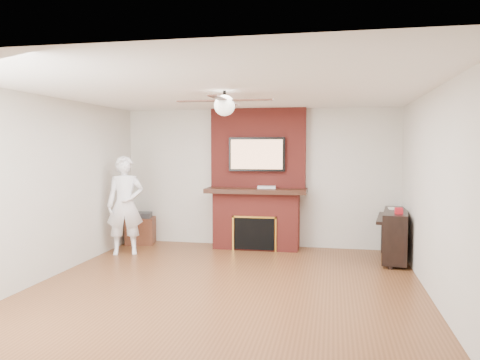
% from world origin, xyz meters
% --- Properties ---
extents(room_shell, '(5.36, 5.86, 2.86)m').
position_xyz_m(room_shell, '(0.00, 0.00, 1.25)').
color(room_shell, brown).
rests_on(room_shell, ground).
extents(fireplace, '(1.78, 0.64, 2.50)m').
position_xyz_m(fireplace, '(0.00, 2.55, 1.00)').
color(fireplace, maroon).
rests_on(fireplace, ground).
extents(tv, '(1.00, 0.08, 0.60)m').
position_xyz_m(tv, '(0.00, 2.50, 1.68)').
color(tv, black).
rests_on(tv, fireplace).
extents(ceiling_fan, '(1.21, 1.21, 0.31)m').
position_xyz_m(ceiling_fan, '(-0.00, 0.00, 2.33)').
color(ceiling_fan, black).
rests_on(ceiling_fan, room_shell).
extents(person, '(0.71, 0.60, 1.66)m').
position_xyz_m(person, '(-2.10, 1.61, 0.83)').
color(person, white).
rests_on(person, ground).
extents(side_table, '(0.61, 0.61, 0.58)m').
position_xyz_m(side_table, '(-2.20, 2.48, 0.27)').
color(side_table, '#502616').
rests_on(side_table, ground).
extents(piano, '(0.61, 1.26, 0.89)m').
position_xyz_m(piano, '(2.30, 2.00, 0.43)').
color(piano, black).
rests_on(piano, ground).
extents(cable_box, '(0.33, 0.21, 0.04)m').
position_xyz_m(cable_box, '(0.18, 2.45, 1.10)').
color(cable_box, silver).
rests_on(cable_box, fireplace).
extents(candle_orange, '(0.08, 0.08, 0.11)m').
position_xyz_m(candle_orange, '(-0.08, 2.36, 0.05)').
color(candle_orange, orange).
rests_on(candle_orange, ground).
extents(candle_green, '(0.08, 0.08, 0.10)m').
position_xyz_m(candle_green, '(-0.09, 2.33, 0.05)').
color(candle_green, '#447A31').
rests_on(candle_green, ground).
extents(candle_cream, '(0.08, 0.08, 0.11)m').
position_xyz_m(candle_cream, '(0.16, 2.34, 0.06)').
color(candle_cream, beige).
rests_on(candle_cream, ground).
extents(candle_blue, '(0.06, 0.06, 0.07)m').
position_xyz_m(candle_blue, '(0.13, 2.34, 0.04)').
color(candle_blue, '#3653A3').
rests_on(candle_blue, ground).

